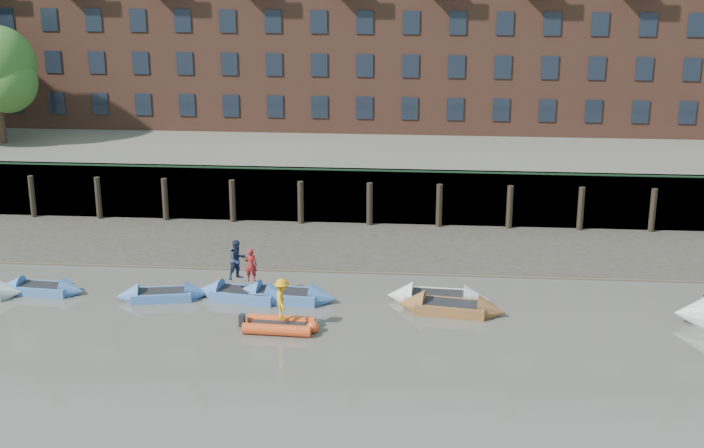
# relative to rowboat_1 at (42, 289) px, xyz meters

# --- Properties ---
(ground) EXTENTS (220.00, 220.00, 0.00)m
(ground) POSITION_rel_rowboat_1_xyz_m (12.92, -10.03, -0.21)
(ground) COLOR #59554D
(ground) RESTS_ON ground
(foreshore) EXTENTS (110.00, 8.00, 0.50)m
(foreshore) POSITION_rel_rowboat_1_xyz_m (12.92, 7.97, -0.21)
(foreshore) COLOR #3D382F
(foreshore) RESTS_ON ground
(mud_band) EXTENTS (110.00, 1.60, 0.10)m
(mud_band) POSITION_rel_rowboat_1_xyz_m (12.92, 4.57, -0.21)
(mud_band) COLOR #4C4336
(mud_band) RESTS_ON ground
(river_wall) EXTENTS (110.00, 1.23, 3.30)m
(river_wall) POSITION_rel_rowboat_1_xyz_m (12.92, 12.35, 1.38)
(river_wall) COLOR #2D2A26
(river_wall) RESTS_ON ground
(bank_terrace) EXTENTS (110.00, 28.00, 3.20)m
(bank_terrace) POSITION_rel_rowboat_1_xyz_m (12.92, 25.97, 1.39)
(bank_terrace) COLOR #5E594D
(bank_terrace) RESTS_ON ground
(rowboat_1) EXTENTS (4.26, 1.57, 1.21)m
(rowboat_1) POSITION_rel_rowboat_1_xyz_m (0.00, 0.00, 0.00)
(rowboat_1) COLOR #416CAE
(rowboat_1) RESTS_ON ground
(rowboat_2) EXTENTS (4.45, 2.06, 1.24)m
(rowboat_2) POSITION_rel_rowboat_1_xyz_m (5.92, -0.34, 0.01)
(rowboat_2) COLOR #416CAE
(rowboat_2) RESTS_ON ground
(rowboat_3) EXTENTS (4.89, 2.17, 1.37)m
(rowboat_3) POSITION_rel_rowboat_1_xyz_m (9.79, -0.07, 0.03)
(rowboat_3) COLOR #416CAE
(rowboat_3) RESTS_ON ground
(rowboat_4) EXTENTS (5.01, 1.90, 1.42)m
(rowboat_4) POSITION_rel_rowboat_1_xyz_m (11.69, -0.05, 0.04)
(rowboat_4) COLOR #416CAE
(rowboat_4) RESTS_ON ground
(rowboat_5) EXTENTS (4.82, 1.66, 1.38)m
(rowboat_5) POSITION_rel_rowboat_1_xyz_m (18.83, 0.30, 0.03)
(rowboat_5) COLOR silver
(rowboat_5) RESTS_ON ground
(rowboat_6) EXTENTS (5.06, 2.15, 1.42)m
(rowboat_6) POSITION_rel_rowboat_1_xyz_m (19.41, -0.91, 0.04)
(rowboat_6) COLOR brown
(rowboat_6) RESTS_ON ground
(rib_tender) EXTENTS (3.28, 1.68, 0.56)m
(rib_tender) POSITION_rel_rowboat_1_xyz_m (12.08, -3.49, 0.03)
(rib_tender) COLOR #DB4619
(rib_tender) RESTS_ON ground
(person_rower_a) EXTENTS (0.60, 0.41, 1.59)m
(person_rower_a) POSITION_rel_rowboat_1_xyz_m (10.13, -0.02, 1.51)
(person_rower_a) COLOR maroon
(person_rower_a) RESTS_ON rowboat_3
(person_rower_b) EXTENTS (1.16, 1.15, 1.89)m
(person_rower_b) POSITION_rel_rowboat_1_xyz_m (9.46, 0.21, 1.66)
(person_rower_b) COLOR #19233F
(person_rower_b) RESTS_ON rowboat_3
(person_rib_crew) EXTENTS (0.89, 1.29, 1.83)m
(person_rib_crew) POSITION_rel_rowboat_1_xyz_m (12.09, -3.42, 1.23)
(person_rib_crew) COLOR orange
(person_rib_crew) RESTS_ON rib_tender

